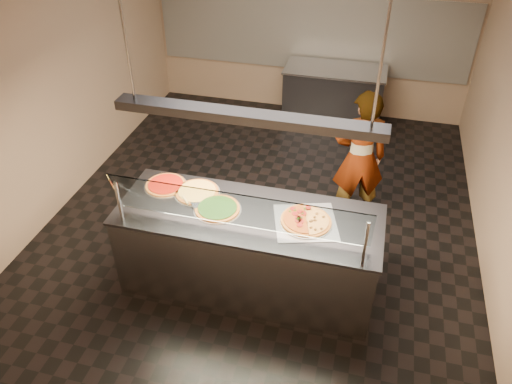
% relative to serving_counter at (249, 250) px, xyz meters
% --- Properties ---
extents(ground, '(5.00, 6.00, 0.02)m').
position_rel_serving_counter_xyz_m(ground, '(-0.12, 1.17, -0.48)').
color(ground, black).
rests_on(ground, ground).
extents(wall_back, '(5.00, 0.02, 3.00)m').
position_rel_serving_counter_xyz_m(wall_back, '(-0.12, 4.18, 1.03)').
color(wall_back, tan).
rests_on(wall_back, ground).
extents(wall_front, '(5.00, 0.02, 3.00)m').
position_rel_serving_counter_xyz_m(wall_front, '(-0.12, -1.84, 1.03)').
color(wall_front, tan).
rests_on(wall_front, ground).
extents(wall_left, '(0.02, 6.00, 3.00)m').
position_rel_serving_counter_xyz_m(wall_left, '(-2.63, 1.17, 1.03)').
color(wall_left, tan).
rests_on(wall_left, ground).
extents(tile_band, '(4.90, 0.02, 1.20)m').
position_rel_serving_counter_xyz_m(tile_band, '(-0.12, 4.15, 0.83)').
color(tile_band, silver).
rests_on(tile_band, wall_back).
extents(serving_counter, '(2.52, 0.94, 0.93)m').
position_rel_serving_counter_xyz_m(serving_counter, '(0.00, 0.00, 0.00)').
color(serving_counter, '#B7B7BC').
rests_on(serving_counter, ground).
extents(sneeze_guard, '(2.28, 0.18, 0.54)m').
position_rel_serving_counter_xyz_m(sneeze_guard, '(0.00, -0.34, 0.76)').
color(sneeze_guard, '#B7B7BC').
rests_on(sneeze_guard, serving_counter).
extents(perforated_tray, '(0.69, 0.69, 0.01)m').
position_rel_serving_counter_xyz_m(perforated_tray, '(0.55, 0.01, 0.47)').
color(perforated_tray, silver).
rests_on(perforated_tray, serving_counter).
extents(half_pizza_pepperoni, '(0.35, 0.51, 0.05)m').
position_rel_serving_counter_xyz_m(half_pizza_pepperoni, '(0.44, 0.01, 0.50)').
color(half_pizza_pepperoni, '#954E19').
rests_on(half_pizza_pepperoni, perforated_tray).
extents(half_pizza_sausage, '(0.35, 0.51, 0.04)m').
position_rel_serving_counter_xyz_m(half_pizza_sausage, '(0.66, 0.01, 0.49)').
color(half_pizza_sausage, '#954E19').
rests_on(half_pizza_sausage, perforated_tray).
extents(pizza_spinach, '(0.46, 0.46, 0.03)m').
position_rel_serving_counter_xyz_m(pizza_spinach, '(-0.30, -0.01, 0.48)').
color(pizza_spinach, silver).
rests_on(pizza_spinach, serving_counter).
extents(pizza_cheese, '(0.46, 0.46, 0.03)m').
position_rel_serving_counter_xyz_m(pizza_cheese, '(-0.58, 0.20, 0.48)').
color(pizza_cheese, silver).
rests_on(pizza_cheese, serving_counter).
extents(pizza_tomato, '(0.43, 0.43, 0.03)m').
position_rel_serving_counter_xyz_m(pizza_tomato, '(-0.93, 0.23, 0.48)').
color(pizza_tomato, silver).
rests_on(pizza_tomato, serving_counter).
extents(pizza_spatula, '(0.28, 0.17, 0.02)m').
position_rel_serving_counter_xyz_m(pizza_spatula, '(-0.58, 0.02, 0.49)').
color(pizza_spatula, '#B7B7BC').
rests_on(pizza_spatula, pizza_spinach).
extents(prep_table, '(1.53, 0.74, 0.93)m').
position_rel_serving_counter_xyz_m(prep_table, '(0.36, 3.72, 0.00)').
color(prep_table, '#39393E').
rests_on(prep_table, ground).
extents(worker, '(0.69, 0.56, 1.66)m').
position_rel_serving_counter_xyz_m(worker, '(0.93, 1.41, 0.36)').
color(worker, black).
rests_on(worker, ground).
extents(heat_lamp_housing, '(2.30, 0.18, 0.08)m').
position_rel_serving_counter_xyz_m(heat_lamp_housing, '(0.00, 0.00, 1.48)').
color(heat_lamp_housing, '#39393E').
rests_on(heat_lamp_housing, ceiling).
extents(lamp_rod_left, '(0.02, 0.02, 1.01)m').
position_rel_serving_counter_xyz_m(lamp_rod_left, '(-1.00, 0.00, 2.03)').
color(lamp_rod_left, '#B7B7BC').
rests_on(lamp_rod_left, ceiling).
extents(lamp_rod_right, '(0.02, 0.02, 1.01)m').
position_rel_serving_counter_xyz_m(lamp_rod_right, '(1.00, 0.00, 2.03)').
color(lamp_rod_right, '#B7B7BC').
rests_on(lamp_rod_right, ceiling).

